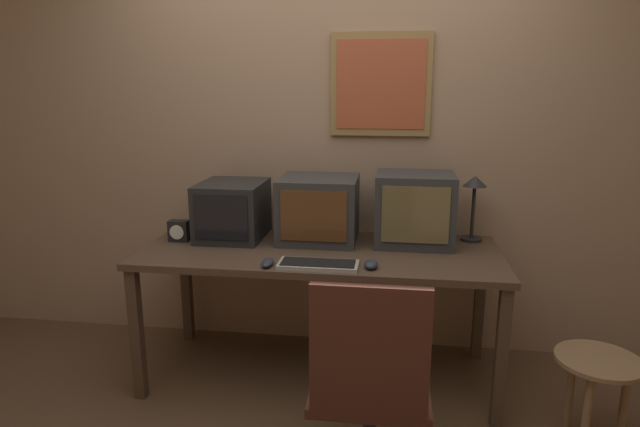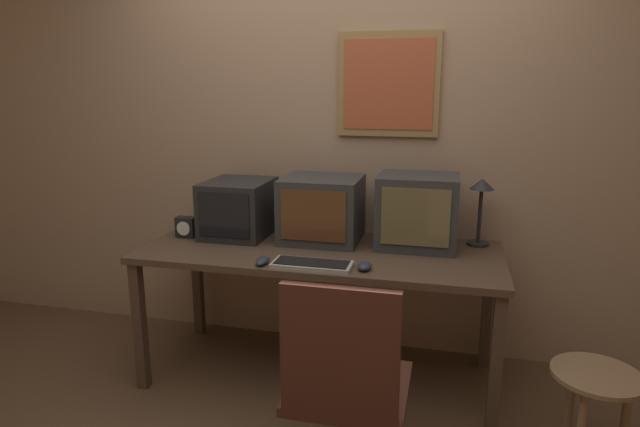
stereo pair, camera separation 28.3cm
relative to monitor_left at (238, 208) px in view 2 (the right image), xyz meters
The scene contains 12 objects.
wall_back 0.74m from the monitor_left, 31.63° to the left, with size 8.00×0.08×2.60m.
desk 0.60m from the monitor_left, 17.17° to the right, with size 1.92×0.78×0.76m.
monitor_left is the anchor object (origin of this frame).
monitor_center 0.50m from the monitor_left, ahead, with size 0.43×0.41×0.36m.
monitor_right 1.03m from the monitor_left, ahead, with size 0.42×0.35×0.39m.
keyboard_main 0.74m from the monitor_left, 39.14° to the right, with size 0.39×0.16×0.03m.
mouse_near_keyboard 0.94m from the monitor_left, 28.26° to the right, with size 0.07×0.10×0.04m.
mouse_far_corner 0.59m from the monitor_left, 56.35° to the right, with size 0.06×0.12×0.03m.
desk_clock 0.32m from the monitor_left, 156.47° to the right, with size 0.11×0.07×0.12m.
desk_lamp 1.37m from the monitor_left, ahead, with size 0.13×0.13×0.37m.
office_chair 1.42m from the monitor_left, 50.26° to the right, with size 0.49×0.49×0.95m.
side_stool 2.01m from the monitor_left, 18.19° to the right, with size 0.37×0.37×0.44m.
Camera 2 is at (0.66, -1.78, 1.61)m, focal length 30.00 mm.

